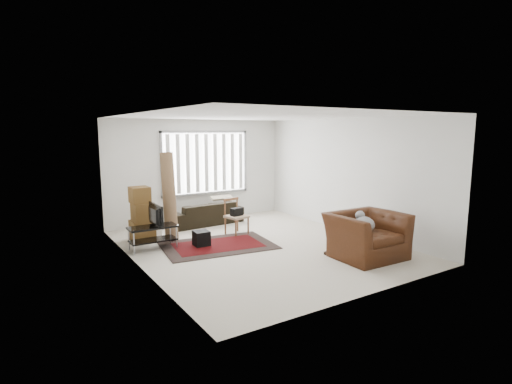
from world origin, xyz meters
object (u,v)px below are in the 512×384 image
moving_boxes (142,215)px  armchair (366,232)px  sofa (205,210)px  side_chair (236,215)px  tv_stand (153,233)px

moving_boxes → armchair: (3.26, -3.53, -0.06)m
sofa → side_chair: (0.17, -1.33, 0.09)m
tv_stand → moving_boxes: size_ratio=0.82×
sofa → side_chair: bearing=93.4°
side_chair → sofa: bearing=86.3°
moving_boxes → sofa: size_ratio=0.61×
tv_stand → sofa: size_ratio=0.50×
tv_stand → sofa: sofa is taller
moving_boxes → side_chair: 2.12m
moving_boxes → sofa: moving_boxes is taller
sofa → armchair: (1.42, -4.17, 0.12)m
moving_boxes → side_chair: moving_boxes is taller
moving_boxes → sofa: 1.96m
moving_boxes → sofa: bearing=19.4°
tv_stand → sofa: 2.39m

